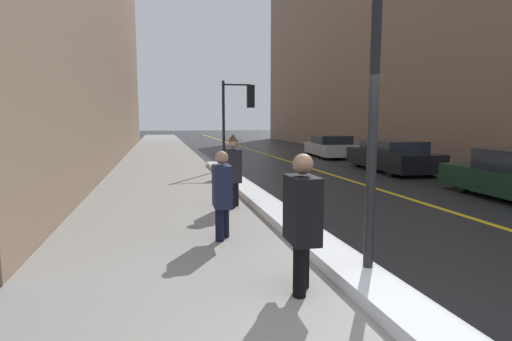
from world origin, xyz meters
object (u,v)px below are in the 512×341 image
(pedestrian_in_fedora, at_px, (233,168))
(lamp_post, at_px, (375,75))
(pedestrian_nearside, at_px, (302,217))
(pedestrian_trailing, at_px, (222,191))
(traffic_light_near, at_px, (241,106))
(parked_car_silver, at_px, (331,147))
(parked_car_black, at_px, (391,156))

(pedestrian_in_fedora, bearing_deg, lamp_post, 12.36)
(lamp_post, bearing_deg, pedestrian_in_fedora, 100.80)
(pedestrian_nearside, xyz_separation_m, pedestrian_trailing, (-0.56, 2.24, -0.07))
(pedestrian_nearside, bearing_deg, lamp_post, 100.23)
(traffic_light_near, bearing_deg, pedestrian_nearside, -94.46)
(parked_car_silver, bearing_deg, traffic_light_near, 132.13)
(traffic_light_near, distance_m, parked_car_silver, 7.57)
(pedestrian_trailing, distance_m, parked_car_black, 10.93)
(lamp_post, bearing_deg, pedestrian_trailing, 125.33)
(pedestrian_trailing, height_order, pedestrian_in_fedora, pedestrian_in_fedora)
(pedestrian_nearside, distance_m, pedestrian_in_fedora, 4.64)
(lamp_post, height_order, traffic_light_near, lamp_post)
(traffic_light_near, distance_m, parked_car_black, 6.29)
(traffic_light_near, height_order, pedestrian_nearside, traffic_light_near)
(parked_car_black, relative_size, parked_car_silver, 1.09)
(pedestrian_in_fedora, height_order, parked_car_silver, pedestrian_in_fedora)
(lamp_post, distance_m, parked_car_black, 11.74)
(lamp_post, bearing_deg, traffic_light_near, 86.30)
(traffic_light_near, distance_m, pedestrian_nearside, 11.93)
(parked_car_black, bearing_deg, pedestrian_in_fedora, 129.31)
(traffic_light_near, relative_size, parked_car_silver, 0.80)
(traffic_light_near, bearing_deg, pedestrian_trailing, -99.62)
(pedestrian_trailing, distance_m, pedestrian_in_fedora, 2.48)
(pedestrian_nearside, height_order, pedestrian_trailing, pedestrian_nearside)
(traffic_light_near, bearing_deg, pedestrian_in_fedora, -99.11)
(parked_car_black, bearing_deg, lamp_post, 150.37)
(parked_car_black, distance_m, parked_car_silver, 6.25)
(pedestrian_trailing, relative_size, parked_car_silver, 0.34)
(pedestrian_nearside, bearing_deg, pedestrian_in_fedora, -179.33)
(traffic_light_near, height_order, parked_car_silver, traffic_light_near)
(pedestrian_trailing, distance_m, parked_car_silver, 16.01)
(pedestrian_trailing, bearing_deg, lamp_post, 36.89)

